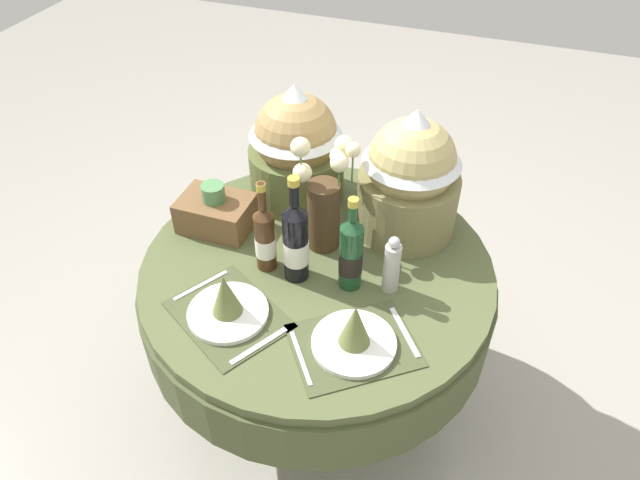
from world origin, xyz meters
The scene contains 12 objects.
ground centered at (0.00, 0.00, 0.00)m, with size 8.00×8.00×0.00m, color #9E998E.
dining_table centered at (0.00, 0.00, 0.61)m, with size 1.17×1.17×0.76m.
place_setting_left centered at (-0.17, -0.30, 0.80)m, with size 0.42×0.40×0.16m.
place_setting_right centered at (0.21, -0.28, 0.80)m, with size 0.43×0.41×0.16m.
flower_vase centered at (-0.01, 0.11, 0.94)m, with size 0.20×0.18×0.41m.
wine_bottle_left centered at (-0.04, -0.07, 0.90)m, with size 0.08×0.08×0.37m.
wine_bottle_centre centered at (-0.15, -0.06, 0.87)m, with size 0.07×0.07×0.32m.
wine_bottle_right centered at (0.13, -0.05, 0.88)m, with size 0.07×0.07×0.33m.
pepper_mill centered at (0.25, -0.03, 0.85)m, with size 0.05×0.05×0.21m.
gift_tub_back_left centered at (-0.20, 0.33, 0.98)m, with size 0.34×0.34×0.44m.
gift_tub_back_right centered at (0.22, 0.28, 0.99)m, with size 0.34×0.34×0.46m.
woven_basket_side_left centered at (-0.39, 0.07, 0.82)m, with size 0.24×0.17×0.17m.
Camera 1 is at (0.47, -1.30, 2.06)m, focal length 32.96 mm.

